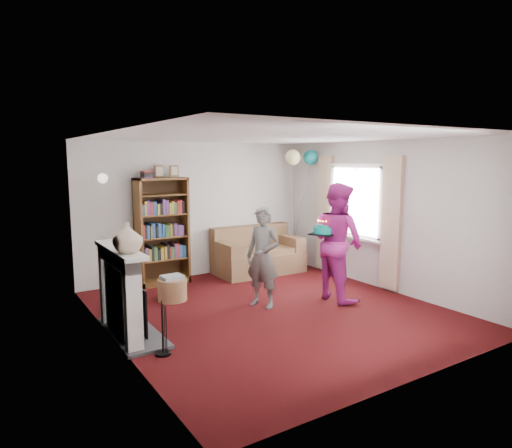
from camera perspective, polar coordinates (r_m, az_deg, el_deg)
ground at (r=6.77m, az=2.08°, el=-10.77°), size 5.00×5.00×0.00m
wall_back at (r=8.64m, az=-7.35°, el=1.81°), size 4.50×0.02×2.50m
wall_left at (r=5.53m, az=-17.56°, el=-2.07°), size 0.02×5.00×2.50m
wall_right at (r=7.96m, az=15.66°, el=1.04°), size 0.02×5.00×2.50m
ceiling at (r=6.41m, az=2.19°, el=10.92°), size 4.50×5.00×0.01m
fireplace at (r=5.92m, az=-16.11°, el=-8.69°), size 0.55×1.80×1.12m
window_bay at (r=8.34m, az=12.34°, el=1.14°), size 0.14×2.02×2.20m
wall_sconce at (r=7.87m, az=-18.63°, el=5.45°), size 0.16×0.23×0.16m
bookcase at (r=8.19m, az=-11.76°, el=-0.98°), size 0.89×0.42×2.08m
sofa at (r=8.90m, az=0.12°, el=-3.91°), size 1.68×0.89×0.89m
wicker_basket at (r=7.30m, az=-10.42°, el=-7.98°), size 0.45×0.45×0.40m
person_striped at (r=6.78m, az=0.87°, el=-4.14°), size 0.56×0.65×1.51m
person_magenta at (r=7.21m, az=10.19°, el=-2.19°), size 0.71×0.90×1.83m
birthday_cake at (r=7.01m, az=8.45°, el=-0.76°), size 0.36×0.36×0.22m
balloons at (r=8.97m, az=5.74°, el=8.28°), size 0.74×0.30×1.71m
mantel_vase at (r=5.41m, az=-15.74°, el=-1.66°), size 0.40×0.40×0.35m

